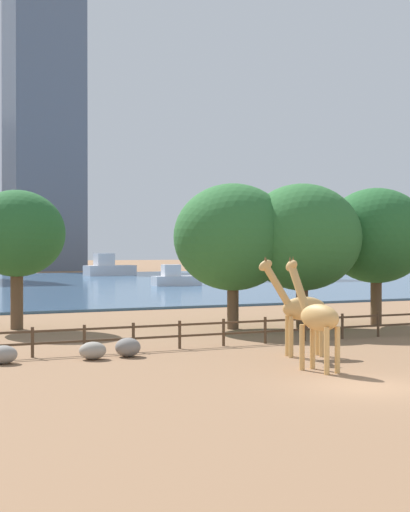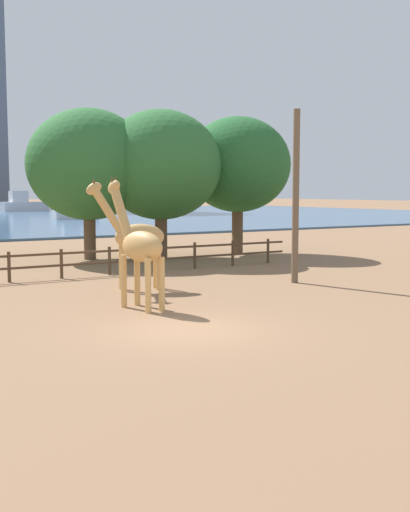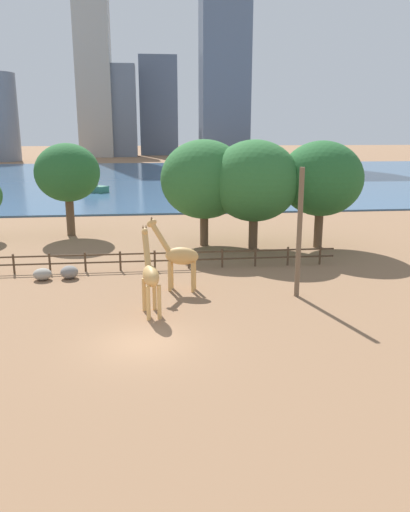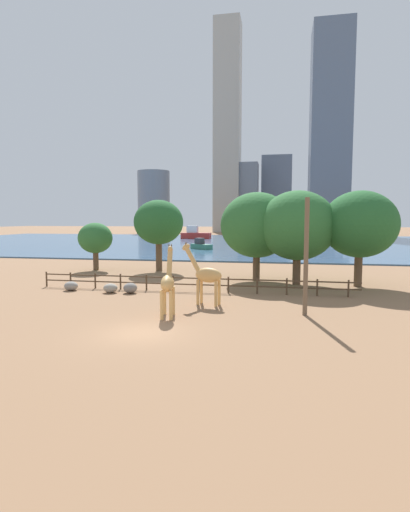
{
  "view_description": "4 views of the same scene",
  "coord_description": "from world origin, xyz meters",
  "px_view_note": "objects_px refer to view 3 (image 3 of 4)",
  "views": [
    {
      "loc": [
        -16.18,
        -21.18,
        4.64
      ],
      "look_at": [
        2.42,
        17.67,
        4.23
      ],
      "focal_mm": 55.0,
      "sensor_mm": 36.0,
      "label": 1
    },
    {
      "loc": [
        -8.78,
        -15.05,
        3.82
      ],
      "look_at": [
        3.85,
        5.16,
        1.41
      ],
      "focal_mm": 45.0,
      "sensor_mm": 36.0,
      "label": 2
    },
    {
      "loc": [
        0.47,
        -20.41,
        9.09
      ],
      "look_at": [
        3.39,
        5.9,
        2.38
      ],
      "focal_mm": 35.0,
      "sensor_mm": 36.0,
      "label": 3
    },
    {
      "loc": [
        7.04,
        -19.2,
        5.89
      ],
      "look_at": [
        -0.06,
        17.92,
        2.36
      ],
      "focal_mm": 28.0,
      "sensor_mm": 36.0,
      "label": 4
    }
  ],
  "objects_px": {
    "utility_pole": "(299,234)",
    "tree_right_tall": "(321,179)",
    "boulder_small": "(69,272)",
    "tree_left_large": "(254,181)",
    "giraffe_companion": "(179,256)",
    "tree_right_small": "(204,180)",
    "boat_sailboat": "(68,166)",
    "boulder_by_pole": "(42,274)",
    "boat_tug": "(269,177)",
    "boat_ferry": "(93,187)",
    "boat_barge": "(250,162)",
    "giraffe_tall": "(150,275)",
    "tree_center_broad": "(67,173)"
  },
  "relations": [
    {
      "from": "boulder_by_pole",
      "to": "tree_right_tall",
      "type": "xyz_separation_m",
      "value": [
        19.99,
        6.83,
        5.04
      ]
    },
    {
      "from": "tree_left_large",
      "to": "boat_ferry",
      "type": "height_order",
      "value": "tree_left_large"
    },
    {
      "from": "tree_right_small",
      "to": "boat_sailboat",
      "type": "xyz_separation_m",
      "value": [
        -22.08,
        74.42,
        -3.84
      ]
    },
    {
      "from": "giraffe_tall",
      "to": "tree_center_broad",
      "type": "relative_size",
      "value": 0.54
    },
    {
      "from": "boat_barge",
      "to": "utility_pole",
      "type": "bearing_deg",
      "value": -105.98
    },
    {
      "from": "giraffe_companion",
      "to": "tree_left_large",
      "type": "xyz_separation_m",
      "value": [
        6.41,
        9.88,
        3.22
      ]
    },
    {
      "from": "boat_sailboat",
      "to": "tree_right_small",
      "type": "bearing_deg",
      "value": -71.68
    },
    {
      "from": "giraffe_companion",
      "to": "tree_right_tall",
      "type": "distance_m",
      "value": 15.56
    },
    {
      "from": "tree_right_tall",
      "to": "tree_right_small",
      "type": "relative_size",
      "value": 0.99
    },
    {
      "from": "tree_right_tall",
      "to": "boat_ferry",
      "type": "xyz_separation_m",
      "value": [
        -21.49,
        37.34,
        -4.51
      ]
    },
    {
      "from": "giraffe_tall",
      "to": "boat_ferry",
      "type": "height_order",
      "value": "giraffe_tall"
    },
    {
      "from": "giraffe_companion",
      "to": "tree_center_broad",
      "type": "height_order",
      "value": "tree_center_broad"
    },
    {
      "from": "boat_sailboat",
      "to": "boat_tug",
      "type": "bearing_deg",
      "value": -34.39
    },
    {
      "from": "utility_pole",
      "to": "tree_right_tall",
      "type": "xyz_separation_m",
      "value": [
        5.14,
        11.57,
        1.82
      ]
    },
    {
      "from": "boat_sailboat",
      "to": "giraffe_companion",
      "type": "bearing_deg",
      "value": -75.51
    },
    {
      "from": "boulder_small",
      "to": "tree_right_tall",
      "type": "distance_m",
      "value": 20.17
    },
    {
      "from": "utility_pole",
      "to": "boat_ferry",
      "type": "relative_size",
      "value": 1.54
    },
    {
      "from": "boulder_small",
      "to": "boulder_by_pole",
      "type": "bearing_deg",
      "value": -174.39
    },
    {
      "from": "boat_sailboat",
      "to": "boulder_small",
      "type": "bearing_deg",
      "value": -79.53
    },
    {
      "from": "giraffe_companion",
      "to": "boat_tug",
      "type": "relative_size",
      "value": 0.74
    },
    {
      "from": "tree_left_large",
      "to": "boat_barge",
      "type": "xyz_separation_m",
      "value": [
        16.82,
        85.04,
        -3.84
      ]
    },
    {
      "from": "boulder_by_pole",
      "to": "tree_left_large",
      "type": "height_order",
      "value": "tree_left_large"
    },
    {
      "from": "boat_ferry",
      "to": "tree_right_tall",
      "type": "bearing_deg",
      "value": -18.58
    },
    {
      "from": "boulder_by_pole",
      "to": "boat_tug",
      "type": "xyz_separation_m",
      "value": [
        27.47,
        54.78,
        0.69
      ]
    },
    {
      "from": "boulder_small",
      "to": "boat_barge",
      "type": "relative_size",
      "value": 0.13
    },
    {
      "from": "giraffe_companion",
      "to": "utility_pole",
      "type": "bearing_deg",
      "value": 179.72
    },
    {
      "from": "giraffe_tall",
      "to": "tree_center_broad",
      "type": "xyz_separation_m",
      "value": [
        -6.92,
        20.33,
        3.42
      ]
    },
    {
      "from": "tree_right_tall",
      "to": "boat_tug",
      "type": "xyz_separation_m",
      "value": [
        7.49,
        47.95,
        -4.35
      ]
    },
    {
      "from": "boat_ferry",
      "to": "boat_barge",
      "type": "relative_size",
      "value": 0.54
    },
    {
      "from": "boat_ferry",
      "to": "boat_tug",
      "type": "height_order",
      "value": "boat_tug"
    },
    {
      "from": "tree_right_small",
      "to": "boulder_small",
      "type": "bearing_deg",
      "value": -138.51
    },
    {
      "from": "giraffe_tall",
      "to": "giraffe_companion",
      "type": "relative_size",
      "value": 1.01
    },
    {
      "from": "boulder_by_pole",
      "to": "boulder_small",
      "type": "xyz_separation_m",
      "value": [
        1.61,
        0.16,
        0.04
      ]
    },
    {
      "from": "boulder_by_pole",
      "to": "boulder_small",
      "type": "relative_size",
      "value": 1.05
    },
    {
      "from": "giraffe_companion",
      "to": "boulder_by_pole",
      "type": "bearing_deg",
      "value": -4.28
    },
    {
      "from": "boulder_small",
      "to": "tree_left_large",
      "type": "height_order",
      "value": "tree_left_large"
    },
    {
      "from": "tree_left_large",
      "to": "boat_barge",
      "type": "distance_m",
      "value": 86.77
    },
    {
      "from": "tree_left_large",
      "to": "boat_ferry",
      "type": "bearing_deg",
      "value": 113.6
    },
    {
      "from": "tree_right_tall",
      "to": "boat_sailboat",
      "type": "bearing_deg",
      "value": 112.16
    },
    {
      "from": "boat_sailboat",
      "to": "giraffe_tall",
      "type": "bearing_deg",
      "value": -77.03
    },
    {
      "from": "boat_tug",
      "to": "boat_barge",
      "type": "distance_m",
      "value": 37.43
    },
    {
      "from": "boat_barge",
      "to": "tree_right_tall",
      "type": "bearing_deg",
      "value": -103.92
    },
    {
      "from": "boat_barge",
      "to": "boat_sailboat",
      "type": "bearing_deg",
      "value": -174.18
    },
    {
      "from": "giraffe_companion",
      "to": "tree_center_broad",
      "type": "distance_m",
      "value": 19.02
    },
    {
      "from": "boulder_by_pole",
      "to": "tree_left_large",
      "type": "xyz_separation_m",
      "value": [
        14.76,
        6.94,
        4.91
      ]
    },
    {
      "from": "boat_barge",
      "to": "boulder_small",
      "type": "bearing_deg",
      "value": -114.24
    },
    {
      "from": "giraffe_companion",
      "to": "boulder_small",
      "type": "height_order",
      "value": "giraffe_companion"
    },
    {
      "from": "giraffe_companion",
      "to": "boat_sailboat",
      "type": "bearing_deg",
      "value": -62.13
    },
    {
      "from": "tree_right_tall",
      "to": "boat_sailboat",
      "type": "height_order",
      "value": "tree_right_tall"
    },
    {
      "from": "boulder_small",
      "to": "tree_left_large",
      "type": "xyz_separation_m",
      "value": [
        13.14,
        6.78,
        4.88
      ]
    }
  ]
}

